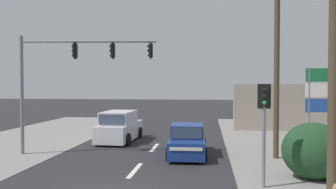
# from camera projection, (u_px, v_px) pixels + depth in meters

# --- Properties ---
(lane_dash_mid) EXTENTS (0.20, 2.40, 0.01)m
(lane_dash_mid) POSITION_uv_depth(u_px,v_px,m) (135.00, 170.00, 13.50)
(lane_dash_mid) COLOR silver
(lane_dash_mid) RESTS_ON ground
(lane_dash_far) EXTENTS (0.20, 2.40, 0.01)m
(lane_dash_far) POSITION_uv_depth(u_px,v_px,m) (155.00, 147.00, 18.46)
(lane_dash_far) COLOR silver
(lane_dash_far) RESTS_ON ground
(utility_pole_foreground_right) EXTENTS (3.78, 0.39, 9.81)m
(utility_pole_foreground_right) POSITION_uv_depth(u_px,v_px,m) (329.00, 17.00, 8.40)
(utility_pole_foreground_right) COLOR #4C3D2B
(utility_pole_foreground_right) RESTS_ON ground
(utility_pole_midground_right) EXTENTS (1.80, 0.26, 9.48)m
(utility_pole_midground_right) POSITION_uv_depth(u_px,v_px,m) (277.00, 54.00, 15.52)
(utility_pole_midground_right) COLOR #4C3D2B
(utility_pole_midground_right) RESTS_ON ground
(traffic_signal_mast) EXTENTS (6.85, 1.03, 6.00)m
(traffic_signal_mast) POSITION_uv_depth(u_px,v_px,m) (69.00, 69.00, 16.47)
(traffic_signal_mast) COLOR slate
(traffic_signal_mast) RESTS_ON ground
(pedestal_signal_right_kerb) EXTENTS (0.44, 0.29, 3.56)m
(pedestal_signal_right_kerb) POSITION_uv_depth(u_px,v_px,m) (264.00, 117.00, 11.11)
(pedestal_signal_right_kerb) COLOR slate
(pedestal_signal_right_kerb) RESTS_ON ground
(shopping_plaza_sign) EXTENTS (2.10, 0.16, 4.60)m
(shopping_plaza_sign) POSITION_uv_depth(u_px,v_px,m) (323.00, 94.00, 20.32)
(shopping_plaza_sign) COLOR slate
(shopping_plaza_sign) RESTS_ON ground
(roadside_bush) EXTENTS (2.40, 2.06, 2.13)m
(roadside_bush) POSITION_uv_depth(u_px,v_px,m) (317.00, 153.00, 12.15)
(roadside_bush) COLOR #1E4223
(roadside_bush) RESTS_ON ground
(shopfront_wall_far) EXTENTS (12.00, 1.00, 3.60)m
(shopfront_wall_far) POSITION_uv_depth(u_px,v_px,m) (313.00, 108.00, 25.02)
(shopfront_wall_far) COLOR #A39384
(shopfront_wall_far) RESTS_ON ground
(suv_oncoming_mid) EXTENTS (2.21, 4.61, 1.90)m
(suv_oncoming_mid) POSITION_uv_depth(u_px,v_px,m) (120.00, 127.00, 20.50)
(suv_oncoming_mid) COLOR silver
(suv_oncoming_mid) RESTS_ON ground
(sedan_crossing_left) EXTENTS (2.00, 4.29, 1.56)m
(sedan_crossing_left) POSITION_uv_depth(u_px,v_px,m) (187.00, 141.00, 16.40)
(sedan_crossing_left) COLOR navy
(sedan_crossing_left) RESTS_ON ground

